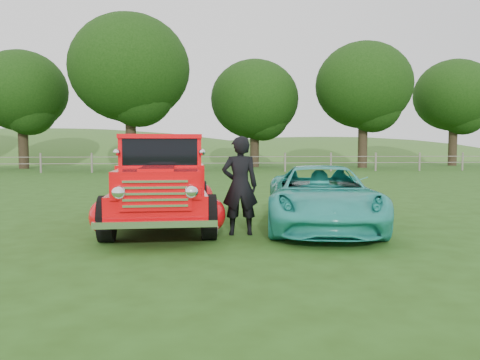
{
  "coord_description": "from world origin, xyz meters",
  "views": [
    {
      "loc": [
        -0.06,
        -7.31,
        1.54
      ],
      "look_at": [
        0.86,
        1.2,
        0.94
      ],
      "focal_mm": 35.0,
      "sensor_mm": 36.0,
      "label": 1
    }
  ],
  "objects": [
    {
      "name": "ground",
      "position": [
        0.0,
        0.0,
        0.0
      ],
      "size": [
        140.0,
        140.0,
        0.0
      ],
      "primitive_type": "plane",
      "color": "#254713",
      "rests_on": "ground"
    },
    {
      "name": "distant_hills",
      "position": [
        -4.08,
        59.46,
        -4.55
      ],
      "size": [
        116.0,
        60.0,
        18.0
      ],
      "color": "#305C21",
      "rests_on": "ground"
    },
    {
      "name": "fence_line",
      "position": [
        0.0,
        22.0,
        0.6
      ],
      "size": [
        48.0,
        0.12,
        1.2
      ],
      "color": "slate",
      "rests_on": "ground"
    },
    {
      "name": "tree_mid_west",
      "position": [
        -12.0,
        28.0,
        5.55
      ],
      "size": [
        6.4,
        6.4,
        8.46
      ],
      "color": "black",
      "rests_on": "ground"
    },
    {
      "name": "tree_near_west",
      "position": [
        -4.0,
        25.0,
        6.8
      ],
      "size": [
        8.0,
        8.0,
        10.42
      ],
      "color": "black",
      "rests_on": "ground"
    },
    {
      "name": "tree_near_east",
      "position": [
        5.0,
        29.0,
        5.25
      ],
      "size": [
        6.8,
        6.8,
        8.33
      ],
      "color": "black",
      "rests_on": "ground"
    },
    {
      "name": "tree_mid_east",
      "position": [
        13.0,
        27.0,
        6.17
      ],
      "size": [
        7.2,
        7.2,
        9.44
      ],
      "color": "black",
      "rests_on": "ground"
    },
    {
      "name": "tree_far_east",
      "position": [
        22.0,
        30.0,
        5.86
      ],
      "size": [
        6.6,
        6.6,
        8.86
      ],
      "color": "black",
      "rests_on": "ground"
    },
    {
      "name": "red_pickup",
      "position": [
        -0.6,
        1.94,
        0.8
      ],
      "size": [
        2.29,
        5.01,
        1.78
      ],
      "rotation": [
        0.0,
        0.0,
        0.02
      ],
      "color": "black",
      "rests_on": "ground"
    },
    {
      "name": "teal_sedan",
      "position": [
        2.43,
        1.33,
        0.59
      ],
      "size": [
        2.71,
        4.56,
        1.19
      ],
      "primitive_type": "imported",
      "rotation": [
        0.0,
        0.0,
        -0.18
      ],
      "color": "teal",
      "rests_on": "ground"
    },
    {
      "name": "man",
      "position": [
        0.82,
        0.8,
        0.87
      ],
      "size": [
        0.64,
        0.42,
        1.73
      ],
      "primitive_type": "imported",
      "rotation": [
        0.0,
        0.0,
        3.13
      ],
      "color": "black",
      "rests_on": "ground"
    }
  ]
}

